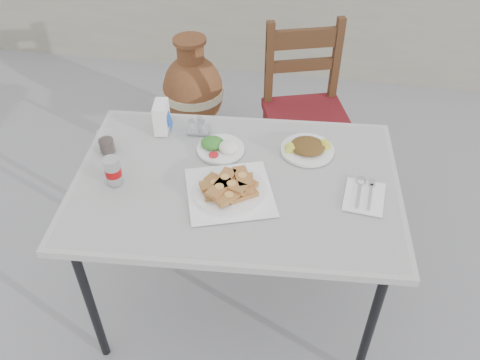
% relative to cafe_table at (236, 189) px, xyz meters
% --- Properties ---
extents(ground, '(80.00, 80.00, 0.00)m').
position_rel_cafe_table_xyz_m(ground, '(0.14, -0.07, -0.75)').
color(ground, gray).
rests_on(ground, ground).
extents(cafe_table, '(1.40, 1.01, 0.81)m').
position_rel_cafe_table_xyz_m(cafe_table, '(0.00, 0.00, 0.00)').
color(cafe_table, black).
rests_on(cafe_table, ground).
extents(pide_plate, '(0.42, 0.42, 0.07)m').
position_rel_cafe_table_xyz_m(pide_plate, '(-0.01, -0.08, 0.09)').
color(pide_plate, white).
rests_on(pide_plate, cafe_table).
extents(salad_rice_plate, '(0.21, 0.21, 0.05)m').
position_rel_cafe_table_xyz_m(salad_rice_plate, '(-0.10, 0.18, 0.08)').
color(salad_rice_plate, white).
rests_on(salad_rice_plate, cafe_table).
extents(salad_chopped_plate, '(0.23, 0.23, 0.05)m').
position_rel_cafe_table_xyz_m(salad_chopped_plate, '(0.27, 0.24, 0.08)').
color(salad_chopped_plate, white).
rests_on(salad_chopped_plate, cafe_table).
extents(soda_can, '(0.07, 0.07, 0.12)m').
position_rel_cafe_table_xyz_m(soda_can, '(-0.48, -0.10, 0.12)').
color(soda_can, silver).
rests_on(soda_can, cafe_table).
extents(cola_glass, '(0.07, 0.07, 0.10)m').
position_rel_cafe_table_xyz_m(cola_glass, '(-0.58, 0.08, 0.10)').
color(cola_glass, white).
rests_on(cola_glass, cafe_table).
extents(napkin_holder, '(0.08, 0.12, 0.14)m').
position_rel_cafe_table_xyz_m(napkin_holder, '(-0.39, 0.28, 0.13)').
color(napkin_holder, white).
rests_on(napkin_holder, cafe_table).
extents(condiment_caddy, '(0.10, 0.09, 0.07)m').
position_rel_cafe_table_xyz_m(condiment_caddy, '(-0.23, 0.30, 0.08)').
color(condiment_caddy, silver).
rests_on(condiment_caddy, cafe_table).
extents(cutlery_napkin, '(0.17, 0.22, 0.01)m').
position_rel_cafe_table_xyz_m(cutlery_napkin, '(0.51, -0.00, 0.06)').
color(cutlery_napkin, white).
rests_on(cutlery_napkin, cafe_table).
extents(chair, '(0.57, 0.57, 1.03)m').
position_rel_cafe_table_xyz_m(chair, '(0.23, 0.95, -0.22)').
color(chair, '#37240F').
rests_on(chair, ground).
extents(terracotta_urn, '(0.42, 0.42, 0.73)m').
position_rel_cafe_table_xyz_m(terracotta_urn, '(-0.55, 1.36, -0.41)').
color(terracotta_urn, brown).
rests_on(terracotta_urn, ground).
extents(back_wall, '(6.00, 0.25, 1.20)m').
position_rel_cafe_table_xyz_m(back_wall, '(0.14, 2.43, -0.15)').
color(back_wall, '#A49D88').
rests_on(back_wall, ground).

